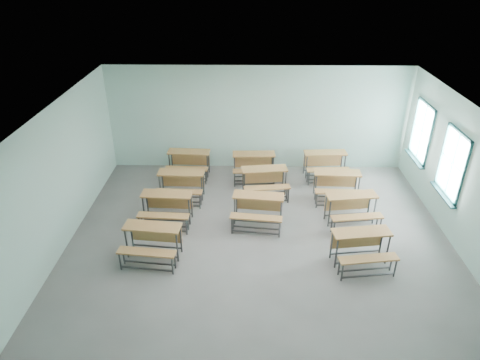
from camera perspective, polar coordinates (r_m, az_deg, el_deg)
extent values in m
cube|color=gray|center=(10.24, 2.62, -8.21)|extent=(9.00, 8.00, 0.02)
cube|color=white|center=(8.71, 3.09, 9.06)|extent=(9.00, 8.00, 0.02)
cube|color=#ACD7C9|center=(13.03, 2.38, 8.19)|extent=(9.00, 0.02, 3.20)
cube|color=#ACD7C9|center=(6.16, 3.84, -18.44)|extent=(9.00, 0.02, 3.20)
cube|color=#ACD7C9|center=(10.26, -23.22, -0.04)|extent=(0.02, 8.00, 3.20)
cube|color=#ACD7C9|center=(10.53, 28.17, -0.46)|extent=(0.02, 8.00, 3.20)
cube|color=#194547|center=(13.07, 22.44, 2.87)|extent=(0.06, 1.20, 0.06)
cube|color=#194547|center=(12.55, 23.73, 9.22)|extent=(0.06, 1.20, 0.06)
cube|color=#194547|center=(12.30, 23.94, 4.95)|extent=(0.06, 0.06, 1.60)
cube|color=#194547|center=(13.28, 22.25, 6.93)|extent=(0.06, 0.06, 1.60)
cube|color=#194547|center=(12.79, 23.07, 5.98)|extent=(0.04, 0.04, 1.48)
cube|color=#194547|center=(12.79, 23.07, 5.98)|extent=(0.04, 1.08, 0.04)
cube|color=#194547|center=(13.08, 22.23, 2.64)|extent=(0.14, 1.28, 0.04)
cube|color=white|center=(12.80, 23.17, 5.98)|extent=(0.01, 1.08, 1.48)
cube|color=#194547|center=(11.44, 25.64, -1.47)|extent=(0.06, 1.20, 0.06)
cube|color=#194547|center=(10.83, 27.32, 5.63)|extent=(0.06, 1.20, 0.06)
cube|color=#194547|center=(10.65, 27.61, 0.61)|extent=(0.06, 0.06, 1.60)
cube|color=#194547|center=(11.58, 25.39, 3.24)|extent=(0.06, 0.06, 1.60)
cube|color=#194547|center=(11.11, 26.46, 1.98)|extent=(0.04, 0.04, 1.48)
cube|color=#194547|center=(11.11, 26.46, 1.98)|extent=(0.04, 1.08, 0.04)
cube|color=#194547|center=(11.45, 25.40, -1.73)|extent=(0.14, 1.28, 0.04)
cube|color=white|center=(11.12, 26.57, 1.98)|extent=(0.01, 1.08, 1.48)
cube|color=#A16E3A|center=(9.57, -11.62, -6.11)|extent=(1.29, 0.55, 0.04)
cube|color=#A16E3A|center=(9.90, -11.11, -7.01)|extent=(1.18, 0.15, 0.43)
cylinder|color=#3C3F42|center=(9.85, -14.90, -8.21)|extent=(0.04, 0.04, 0.74)
cylinder|color=#3C3F42|center=(9.51, -8.38, -8.93)|extent=(0.04, 0.04, 0.74)
cylinder|color=#3C3F42|center=(10.10, -14.24, -7.11)|extent=(0.04, 0.04, 0.74)
cylinder|color=#3C3F42|center=(9.77, -7.88, -7.76)|extent=(0.04, 0.04, 0.74)
cube|color=#3C3F42|center=(9.82, -11.55, -9.82)|extent=(1.14, 0.16, 0.03)
cube|color=#3C3F42|center=(10.07, -10.97, -8.67)|extent=(1.14, 0.16, 0.03)
cube|color=#A16E3A|center=(9.37, -12.37, -9.38)|extent=(1.27, 0.39, 0.04)
cylinder|color=#3C3F42|center=(9.63, -15.69, -10.45)|extent=(0.04, 0.04, 0.43)
cylinder|color=#3C3F42|center=(9.28, -9.00, -11.27)|extent=(0.04, 0.04, 0.43)
cylinder|color=#3C3F42|center=(9.77, -15.27, -9.74)|extent=(0.04, 0.04, 0.43)
cylinder|color=#3C3F42|center=(9.43, -8.68, -10.52)|extent=(0.04, 0.04, 0.43)
cube|color=#3C3F42|center=(9.52, -12.33, -11.49)|extent=(1.14, 0.16, 0.03)
cube|color=#3C3F42|center=(9.67, -11.96, -10.76)|extent=(1.14, 0.16, 0.03)
cube|color=#A16E3A|center=(9.56, 15.92, -6.73)|extent=(1.30, 0.59, 0.04)
cube|color=#A16E3A|center=(9.88, 15.28, -7.61)|extent=(1.18, 0.18, 0.43)
cylinder|color=#3C3F42|center=(9.47, 12.72, -9.58)|extent=(0.04, 0.04, 0.74)
cylinder|color=#3C3F42|center=(9.88, 19.09, -8.79)|extent=(0.04, 0.04, 0.74)
cylinder|color=#3C3F42|center=(9.72, 12.10, -8.39)|extent=(0.04, 0.04, 0.74)
cylinder|color=#3C3F42|center=(10.12, 18.33, -7.68)|extent=(0.04, 0.04, 0.74)
cube|color=#3C3F42|center=(9.82, 15.77, -10.42)|extent=(1.14, 0.19, 0.03)
cube|color=#3C3F42|center=(10.06, 15.09, -9.26)|extent=(1.14, 0.19, 0.03)
cube|color=#A16E3A|center=(9.38, 16.78, -10.00)|extent=(1.27, 0.43, 0.04)
cylinder|color=#3C3F42|center=(9.25, 13.47, -11.94)|extent=(0.04, 0.04, 0.43)
cylinder|color=#3C3F42|center=(9.68, 19.99, -11.02)|extent=(0.04, 0.04, 0.43)
cylinder|color=#3C3F42|center=(9.39, 13.07, -11.18)|extent=(0.04, 0.04, 0.43)
cylinder|color=#3C3F42|center=(9.81, 19.50, -10.31)|extent=(0.04, 0.04, 0.43)
cube|color=#3C3F42|center=(9.53, 16.69, -12.10)|extent=(1.14, 0.19, 0.03)
cube|color=#3C3F42|center=(9.67, 16.25, -11.36)|extent=(1.14, 0.19, 0.03)
cube|color=#A16E3A|center=(10.72, -9.75, -1.86)|extent=(1.27, 0.48, 0.04)
cube|color=#A16E3A|center=(11.04, -9.40, -2.79)|extent=(1.19, 0.08, 0.43)
cylinder|color=#3C3F42|center=(10.93, -12.71, -3.94)|extent=(0.04, 0.04, 0.74)
cylinder|color=#3C3F42|center=(10.67, -6.78, -4.25)|extent=(0.04, 0.04, 0.74)
cylinder|color=#3C3F42|center=(11.20, -12.26, -3.04)|extent=(0.04, 0.04, 0.74)
cylinder|color=#3C3F42|center=(10.95, -6.47, -3.32)|extent=(0.04, 0.04, 0.74)
cube|color=#3C3F42|center=(10.93, -9.67, -5.28)|extent=(1.15, 0.09, 0.03)
cube|color=#3C3F42|center=(11.20, -9.29, -4.34)|extent=(1.15, 0.09, 0.03)
cube|color=#A16E3A|center=(10.47, -10.22, -4.70)|extent=(1.26, 0.33, 0.04)
cylinder|color=#3C3F42|center=(10.67, -13.24, -5.87)|extent=(0.04, 0.04, 0.43)
cylinder|color=#3C3F42|center=(10.40, -7.15, -6.24)|extent=(0.04, 0.04, 0.43)
cylinder|color=#3C3F42|center=(10.82, -12.95, -5.29)|extent=(0.04, 0.04, 0.43)
cylinder|color=#3C3F42|center=(10.56, -6.95, -5.64)|extent=(0.04, 0.04, 0.43)
cube|color=#3C3F42|center=(10.59, -10.17, -6.66)|extent=(1.15, 0.09, 0.03)
cube|color=#3C3F42|center=(10.75, -9.93, -6.06)|extent=(1.15, 0.09, 0.03)
cube|color=#A16E3A|center=(10.51, 2.48, -2.11)|extent=(1.29, 0.56, 0.04)
cube|color=#A16E3A|center=(10.84, 2.54, -3.04)|extent=(1.18, 0.16, 0.43)
cylinder|color=#3C3F42|center=(10.63, -0.74, -4.16)|extent=(0.04, 0.04, 0.74)
cylinder|color=#3C3F42|center=(10.54, 5.45, -4.60)|extent=(0.04, 0.04, 0.74)
cylinder|color=#3C3F42|center=(10.91, -0.48, -3.23)|extent=(0.04, 0.04, 0.74)
cylinder|color=#3C3F42|center=(10.83, 5.55, -3.65)|extent=(0.04, 0.04, 0.74)
cube|color=#3C3F42|center=(10.72, 2.32, -5.58)|extent=(1.14, 0.17, 0.03)
cube|color=#3C3F42|center=(11.00, 2.49, -4.62)|extent=(1.14, 0.17, 0.03)
cube|color=#A16E3A|center=(10.25, 2.16, -5.01)|extent=(1.27, 0.41, 0.04)
cylinder|color=#3C3F42|center=(10.36, -1.09, -6.15)|extent=(0.04, 0.04, 0.43)
cylinder|color=#3C3F42|center=(10.27, 5.29, -6.62)|extent=(0.04, 0.04, 0.43)
cylinder|color=#3C3F42|center=(10.52, -0.92, -5.55)|extent=(0.04, 0.04, 0.43)
cylinder|color=#3C3F42|center=(10.43, 5.35, -6.00)|extent=(0.04, 0.04, 0.43)
cube|color=#3C3F42|center=(10.38, 2.07, -7.00)|extent=(1.14, 0.17, 0.03)
cube|color=#3C3F42|center=(10.54, 2.18, -6.38)|extent=(1.14, 0.17, 0.03)
cube|color=#A16E3A|center=(10.87, 14.66, -1.98)|extent=(1.29, 0.58, 0.04)
cube|color=#A16E3A|center=(11.18, 14.14, -2.90)|extent=(1.18, 0.18, 0.43)
cylinder|color=#3C3F42|center=(10.75, 11.84, -4.43)|extent=(0.04, 0.04, 0.74)
cylinder|color=#3C3F42|center=(11.15, 17.47, -3.95)|extent=(0.04, 0.04, 0.74)
cylinder|color=#3C3F42|center=(11.02, 11.33, -3.50)|extent=(0.04, 0.04, 0.74)
cylinder|color=#3C3F42|center=(11.40, 16.84, -3.07)|extent=(0.04, 0.04, 0.74)
cube|color=#3C3F42|center=(11.08, 14.54, -5.35)|extent=(1.14, 0.18, 0.03)
cube|color=#3C3F42|center=(11.34, 13.98, -4.43)|extent=(1.14, 0.18, 0.03)
cube|color=#A16E3A|center=(10.64, 15.36, -4.77)|extent=(1.27, 0.42, 0.04)
cylinder|color=#3C3F42|center=(10.50, 12.45, -6.40)|extent=(0.04, 0.04, 0.43)
cylinder|color=#3C3F42|center=(10.90, 18.20, -5.83)|extent=(0.04, 0.04, 0.43)
cylinder|color=#3C3F42|center=(10.65, 12.13, -5.80)|extent=(0.04, 0.04, 0.43)
cylinder|color=#3C3F42|center=(11.05, 17.81, -5.26)|extent=(0.04, 0.04, 0.43)
cube|color=#3C3F42|center=(10.76, 15.29, -6.70)|extent=(1.14, 0.18, 0.03)
cube|color=#3C3F42|center=(10.91, 14.93, -6.11)|extent=(1.14, 0.18, 0.03)
cube|color=#A16E3A|center=(11.69, -7.86, 0.98)|extent=(1.26, 0.46, 0.04)
cube|color=#A16E3A|center=(12.01, -7.61, 0.06)|extent=(1.19, 0.06, 0.43)
cylinder|color=#3C3F42|center=(11.85, -10.61, -1.00)|extent=(0.04, 0.04, 0.74)
cylinder|color=#3C3F42|center=(11.64, -5.11, -1.16)|extent=(0.04, 0.04, 0.74)
cylinder|color=#3C3F42|center=(12.13, -10.27, -0.23)|extent=(0.04, 0.04, 0.74)
cylinder|color=#3C3F42|center=(11.93, -4.90, -0.38)|extent=(0.04, 0.04, 0.74)
cube|color=#3C3F42|center=(11.86, -7.80, -2.20)|extent=(1.15, 0.07, 0.03)
cube|color=#3C3F42|center=(12.15, -7.53, -1.41)|extent=(1.15, 0.07, 0.03)
cube|color=#A16E3A|center=(11.41, -8.20, -1.55)|extent=(1.26, 0.30, 0.04)
cylinder|color=#3C3F42|center=(11.56, -11.00, -2.72)|extent=(0.04, 0.04, 0.43)
cylinder|color=#3C3F42|center=(11.35, -5.36, -2.91)|extent=(0.04, 0.04, 0.43)
cylinder|color=#3C3F42|center=(11.73, -10.79, -2.22)|extent=(0.04, 0.04, 0.43)
cylinder|color=#3C3F42|center=(11.52, -5.23, -2.40)|extent=(0.04, 0.04, 0.43)
cube|color=#3C3F42|center=(11.51, -8.16, -3.38)|extent=(1.15, 0.07, 0.03)
cube|color=#3C3F42|center=(11.68, -7.99, -2.87)|extent=(1.15, 0.07, 0.03)
cube|color=#A16E3A|center=(11.80, 3.29, 1.48)|extent=(1.29, 0.57, 0.04)
cube|color=#A16E3A|center=(12.11, 3.10, 0.55)|extent=(1.18, 0.17, 0.43)
cylinder|color=#3C3F42|center=(11.76, 0.61, -0.72)|extent=(0.04, 0.04, 0.74)
cylinder|color=#3C3F42|center=(11.94, 6.08, -0.42)|extent=(0.04, 0.04, 0.74)
cylinder|color=#3C3F42|center=(12.05, 0.42, 0.04)|extent=(0.04, 0.04, 0.74)
cylinder|color=#3C3F42|center=(12.22, 5.76, 0.32)|extent=(0.04, 0.04, 0.74)
cube|color=#3C3F42|center=(11.96, 3.33, -1.69)|extent=(1.14, 0.18, 0.03)
cube|color=#3C3F42|center=(12.25, 3.08, -0.91)|extent=(1.14, 0.18, 0.03)
cube|color=#A16E3A|center=(11.51, 3.64, -1.02)|extent=(1.27, 0.42, 0.04)
cylinder|color=#3C3F42|center=(11.46, 0.86, -2.44)|extent=(0.04, 0.04, 0.43)
cylinder|color=#3C3F42|center=(11.64, 6.47, -2.11)|extent=(0.04, 0.04, 0.43)
cylinder|color=#3C3F42|center=(11.63, 0.74, -1.94)|extent=(0.04, 0.04, 0.43)
cylinder|color=#3C3F42|center=(11.81, 6.27, -1.62)|extent=(0.04, 0.04, 0.43)
cube|color=#3C3F42|center=(11.61, 3.67, -2.84)|extent=(1.14, 0.18, 0.03)
cube|color=#3C3F42|center=(11.78, 3.51, -2.34)|extent=(1.14, 0.18, 0.03)
cube|color=#A16E3A|center=(11.87, 12.88, 0.95)|extent=(1.27, 0.46, 0.04)
cube|color=#A16E3A|center=(12.19, 12.59, 0.03)|extent=(1.19, 0.07, 0.43)
cylinder|color=#3C3F42|center=(11.82, 10.06, -1.03)|extent=(0.04, 0.04, 0.74)
cylinder|color=#3C3F42|center=(12.02, 15.49, -1.16)|extent=(0.04, 0.04, 0.74)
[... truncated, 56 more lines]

